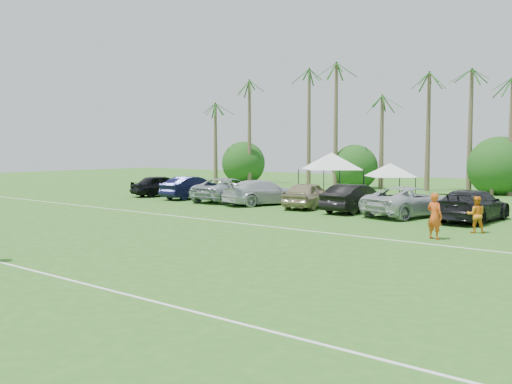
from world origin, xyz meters
The scene contains 23 objects.
field_lines centered at (0.00, 8.00, 0.01)m, with size 80.00×12.10×0.01m.
palm_tree_0 centered at (-22.00, 38.00, 7.48)m, with size 2.40×2.40×8.90m.
palm_tree_1 centered at (-17.00, 38.00, 8.35)m, with size 2.40×2.40×9.90m.
palm_tree_2 centered at (-12.00, 38.00, 9.21)m, with size 2.40×2.40×10.90m.
palm_tree_3 centered at (-8.00, 38.00, 10.06)m, with size 2.40×2.40×11.90m.
palm_tree_4 centered at (-4.00, 38.00, 7.48)m, with size 2.40×2.40×8.90m.
palm_tree_5 centered at (0.00, 38.00, 8.35)m, with size 2.40×2.40×9.90m.
palm_tree_6 centered at (4.00, 38.00, 9.21)m, with size 2.40×2.40×10.90m.
bush_tree_0 centered at (-19.00, 39.00, 1.80)m, with size 4.00×4.00×4.00m.
bush_tree_1 centered at (-6.00, 39.00, 1.80)m, with size 4.00×4.00×4.00m.
bush_tree_2 centered at (6.00, 39.00, 1.80)m, with size 4.00×4.00×4.00m.
sideline_player_a centered at (10.45, 15.30, 0.94)m, with size 0.68×0.45×1.87m, color #E14F19.
sideline_player_b centered at (11.20, 18.07, 0.79)m, with size 0.77×0.60×1.59m, color orange.
canopy_tent_left centered at (-0.73, 25.71, 3.33)m, with size 4.80×4.80×3.89m.
canopy_tent_right centered at (2.66, 27.46, 2.66)m, with size 3.83×3.83×3.10m.
parked_car_0 centered at (-13.27, 21.97, 0.80)m, with size 1.88×4.68×1.59m, color black.
parked_car_1 centered at (-9.97, 21.90, 0.80)m, with size 1.69×4.84×1.59m, color black.
parked_car_2 centered at (-6.67, 22.07, 0.80)m, with size 2.65×5.74×1.59m, color #9BA1A9.
parked_car_3 centered at (-3.37, 21.73, 0.80)m, with size 2.23×5.49×1.59m, color silver.
parked_car_4 centered at (-0.07, 21.96, 0.80)m, with size 1.88×4.68×1.59m, color tan.
parked_car_5 centered at (3.23, 21.79, 0.80)m, with size 1.69×4.84×1.59m, color black.
parked_car_6 centered at (6.53, 21.88, 0.80)m, with size 2.65×5.74×1.59m, color #B8BBC0.
parked_car_7 centered at (9.82, 21.86, 0.80)m, with size 2.23×5.49×1.59m, color black.
Camera 1 is at (19.12, -6.93, 3.72)m, focal length 40.00 mm.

